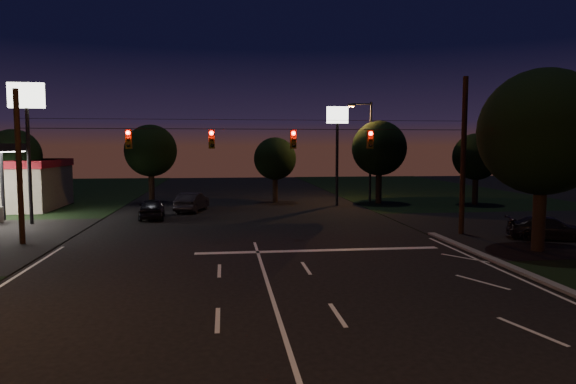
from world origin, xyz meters
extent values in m
plane|color=black|center=(0.00, 0.00, 0.00)|extent=(140.00, 140.00, 0.00)
cube|color=silver|center=(3.00, 11.50, 0.01)|extent=(12.00, 0.50, 0.01)
cylinder|color=black|center=(12.00, 15.00, 0.00)|extent=(0.30, 0.30, 9.00)
cylinder|color=black|center=(-12.00, 15.00, 0.00)|extent=(0.28, 0.28, 8.00)
cylinder|color=black|center=(0.00, 15.00, 6.00)|extent=(24.00, 0.03, 0.03)
cylinder|color=black|center=(0.00, 15.00, 6.50)|extent=(24.00, 0.02, 0.02)
cube|color=#3F3307|center=(-6.50, 15.00, 5.45)|extent=(0.32, 0.26, 1.00)
sphere|color=#FF0705|center=(-6.50, 14.84, 5.78)|extent=(0.22, 0.22, 0.22)
sphere|color=black|center=(-6.50, 14.84, 5.45)|extent=(0.20, 0.20, 0.20)
sphere|color=black|center=(-6.50, 14.84, 5.12)|extent=(0.20, 0.20, 0.20)
cube|color=#3F3307|center=(-2.20, 15.00, 5.45)|extent=(0.32, 0.26, 1.00)
sphere|color=#FF0705|center=(-2.20, 14.84, 5.78)|extent=(0.22, 0.22, 0.22)
sphere|color=black|center=(-2.20, 14.84, 5.45)|extent=(0.20, 0.20, 0.20)
sphere|color=black|center=(-2.20, 14.84, 5.12)|extent=(0.20, 0.20, 0.20)
cube|color=#3F3307|center=(2.20, 15.00, 5.45)|extent=(0.32, 0.26, 1.00)
sphere|color=#FF0705|center=(2.20, 14.84, 5.78)|extent=(0.22, 0.22, 0.22)
sphere|color=black|center=(2.20, 14.84, 5.45)|extent=(0.20, 0.20, 0.20)
sphere|color=black|center=(2.20, 14.84, 5.12)|extent=(0.20, 0.20, 0.20)
cube|color=#3F3307|center=(6.50, 15.00, 5.45)|extent=(0.32, 0.26, 1.00)
sphere|color=#FF0705|center=(6.50, 14.84, 5.78)|extent=(0.22, 0.22, 0.22)
sphere|color=black|center=(6.50, 14.84, 5.45)|extent=(0.20, 0.20, 0.20)
sphere|color=black|center=(6.50, 14.84, 5.12)|extent=(0.20, 0.20, 0.20)
cylinder|color=black|center=(-16.50, 24.00, 2.40)|extent=(0.24, 0.24, 4.80)
cylinder|color=black|center=(-14.00, 22.00, 3.75)|extent=(0.24, 0.24, 7.50)
cube|color=white|center=(-14.00, 22.00, 8.30)|extent=(2.20, 0.30, 1.60)
cylinder|color=black|center=(8.00, 30.00, 3.50)|extent=(0.24, 0.24, 7.00)
cube|color=white|center=(8.00, 30.00, 7.70)|extent=(1.80, 0.30, 1.40)
cylinder|color=black|center=(11.50, 32.00, 4.50)|extent=(0.20, 0.20, 9.00)
cylinder|color=black|center=(10.60, 32.00, 8.80)|extent=(1.80, 0.12, 0.12)
cube|color=black|center=(9.70, 32.00, 8.70)|extent=(0.60, 0.35, 0.22)
cube|color=orange|center=(9.70, 32.00, 8.58)|extent=(0.45, 0.25, 0.04)
cylinder|color=black|center=(13.50, 10.00, 2.00)|extent=(0.60, 0.60, 4.00)
sphere|color=black|center=(13.50, 10.00, 5.76)|extent=(6.00, 6.00, 6.00)
sphere|color=black|center=(14.10, 10.45, 5.58)|extent=(4.50, 4.50, 4.50)
sphere|color=black|center=(12.90, 10.30, 5.62)|extent=(4.20, 4.20, 4.20)
cylinder|color=black|center=(-18.00, 30.00, 1.50)|extent=(0.49, 0.49, 3.00)
sphere|color=black|center=(-18.00, 30.00, 4.32)|extent=(4.20, 4.20, 4.20)
sphere|color=black|center=(-17.58, 30.32, 4.19)|extent=(3.15, 3.15, 3.15)
sphere|color=black|center=(-18.42, 30.21, 4.23)|extent=(2.94, 2.94, 2.94)
cylinder|color=black|center=(-8.00, 34.00, 1.62)|extent=(0.52, 0.52, 3.25)
sphere|color=black|center=(-8.00, 34.00, 4.68)|extent=(4.60, 4.60, 4.60)
sphere|color=black|center=(-7.54, 34.34, 4.54)|extent=(3.45, 3.45, 3.45)
sphere|color=black|center=(-8.46, 34.23, 4.58)|extent=(3.22, 3.22, 3.22)
cylinder|color=black|center=(3.00, 33.00, 1.38)|extent=(0.47, 0.47, 2.75)
sphere|color=black|center=(3.00, 33.00, 3.96)|extent=(3.80, 3.80, 3.80)
sphere|color=black|center=(3.38, 33.28, 3.85)|extent=(2.85, 2.85, 2.85)
sphere|color=black|center=(2.62, 33.19, 3.87)|extent=(2.66, 2.66, 2.66)
cylinder|color=black|center=(12.00, 31.00, 1.70)|extent=(0.53, 0.53, 3.40)
sphere|color=black|center=(12.00, 31.00, 4.90)|extent=(4.80, 4.80, 4.80)
sphere|color=black|center=(12.48, 31.36, 4.75)|extent=(3.60, 3.60, 3.60)
sphere|color=black|center=(11.52, 31.24, 4.79)|extent=(3.36, 3.36, 3.36)
cylinder|color=black|center=(20.00, 29.00, 1.45)|extent=(0.48, 0.48, 2.90)
sphere|color=black|center=(20.00, 29.00, 4.18)|extent=(4.00, 4.00, 4.00)
sphere|color=black|center=(20.40, 29.30, 4.06)|extent=(3.00, 3.00, 3.00)
sphere|color=black|center=(19.60, 29.20, 4.09)|extent=(2.80, 2.80, 2.80)
imported|color=black|center=(-6.63, 23.81, 0.72)|extent=(2.05, 4.36, 1.44)
imported|color=black|center=(-4.07, 27.62, 0.73)|extent=(2.59, 4.68, 1.46)
imported|color=black|center=(15.95, 12.74, 0.63)|extent=(4.70, 3.10, 1.26)
camera|label=1|loc=(-1.57, -12.81, 5.10)|focal=32.00mm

